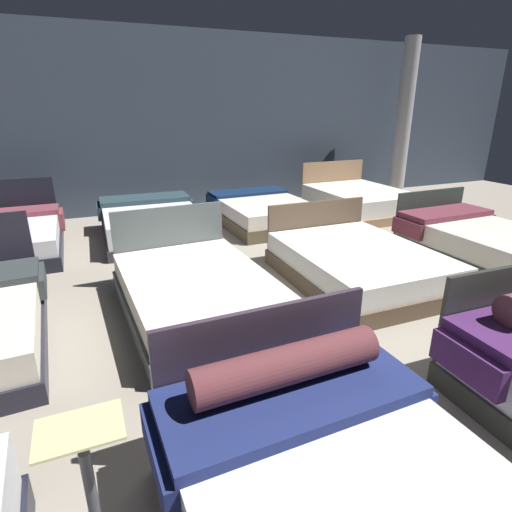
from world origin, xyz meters
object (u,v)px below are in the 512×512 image
object	(u,v)px
bed_6	(357,264)
support_pillar	(404,121)
bed_10	(263,212)
bed_9	(151,222)
bed_11	(359,201)
bed_1	(345,509)
bed_8	(6,239)
bed_7	(479,240)
bed_5	(197,293)

from	to	relation	value
bed_6	support_pillar	bearing A→B (deg)	45.20
bed_6	bed_10	size ratio (longest dim) A/B	1.02
bed_9	bed_11	xyz separation A→B (m)	(4.22, 0.03, -0.01)
bed_1	bed_8	size ratio (longest dim) A/B	0.95
bed_1	bed_10	distance (m)	6.07
bed_6	bed_7	bearing A→B (deg)	2.75
bed_1	support_pillar	bearing A→B (deg)	46.59
bed_5	bed_6	world-z (taller)	bed_5
bed_5	bed_6	xyz separation A→B (m)	(2.08, 0.05, -0.00)
bed_6	bed_8	size ratio (longest dim) A/B	1.04
bed_7	bed_9	bearing A→B (deg)	145.74
bed_7	bed_9	size ratio (longest dim) A/B	1.05
bed_6	bed_9	xyz separation A→B (m)	(-2.06, 2.88, 0.03)
bed_8	bed_9	bearing A→B (deg)	-0.39
bed_8	bed_10	distance (m)	4.18
bed_9	support_pillar	xyz separation A→B (m)	(6.00, 1.00, 1.49)
support_pillar	bed_6	bearing A→B (deg)	-135.46
bed_7	bed_9	xyz separation A→B (m)	(-4.27, 2.80, 0.01)
bed_1	bed_9	bearing A→B (deg)	88.42
bed_5	bed_7	distance (m)	4.29
bed_7	support_pillar	xyz separation A→B (m)	(1.73, 3.80, 1.51)
bed_9	bed_11	distance (m)	4.22
bed_1	bed_8	distance (m)	6.03
bed_1	bed_10	world-z (taller)	bed_1
bed_5	support_pillar	distance (m)	7.34
bed_5	bed_10	xyz separation A→B (m)	(2.07, 2.96, 0.00)
bed_1	bed_8	bearing A→B (deg)	109.08
bed_10	bed_8	bearing A→B (deg)	179.62
bed_8	support_pillar	distance (m)	8.33
bed_5	bed_9	size ratio (longest dim) A/B	1.08
bed_1	bed_9	distance (m)	5.66
bed_8	bed_10	bearing A→B (deg)	-0.05
bed_9	bed_11	size ratio (longest dim) A/B	0.96
bed_11	bed_6	bearing A→B (deg)	-126.93
bed_5	bed_10	size ratio (longest dim) A/B	1.04
bed_11	support_pillar	distance (m)	2.53
bed_8	bed_10	xyz separation A→B (m)	(4.18, 0.05, -0.01)
bed_7	bed_11	xyz separation A→B (m)	(-0.05, 2.83, 0.01)
bed_8	bed_9	size ratio (longest dim) A/B	1.02
bed_7	support_pillar	size ratio (longest dim) A/B	0.62
bed_7	bed_9	world-z (taller)	bed_7
support_pillar	bed_1	bearing A→B (deg)	-132.16
bed_5	bed_8	world-z (taller)	bed_8
bed_6	bed_1	bearing A→B (deg)	-126.27
bed_7	bed_8	distance (m)	6.98
bed_6	bed_9	distance (m)	3.54
bed_11	bed_1	bearing A→B (deg)	-127.11
bed_6	bed_9	world-z (taller)	bed_6
bed_11	bed_10	bearing A→B (deg)	179.51
bed_8	support_pillar	world-z (taller)	support_pillar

